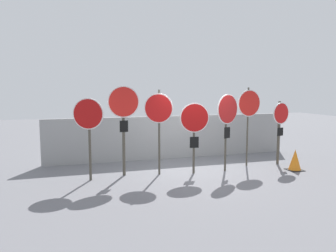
{
  "coord_description": "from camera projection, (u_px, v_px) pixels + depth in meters",
  "views": [
    {
      "loc": [
        -3.64,
        -9.24,
        2.55
      ],
      "look_at": [
        -0.82,
        0.0,
        1.44
      ],
      "focal_mm": 35.0,
      "sensor_mm": 36.0,
      "label": 1
    }
  ],
  "objects": [
    {
      "name": "stop_sign_5",
      "position": [
        249.0,
        108.0,
        10.61
      ],
      "size": [
        0.87,
        0.16,
        2.58
      ],
      "rotation": [
        0.0,
        0.0,
        0.13
      ],
      "color": "#474238",
      "rests_on": "ground"
    },
    {
      "name": "stop_sign_3",
      "position": [
        194.0,
        123.0,
        9.67
      ],
      "size": [
        0.87,
        0.18,
        2.13
      ],
      "rotation": [
        0.0,
        0.0,
        -0.15
      ],
      "color": "#474238",
      "rests_on": "ground"
    },
    {
      "name": "stop_sign_1",
      "position": [
        124.0,
        113.0,
        9.39
      ],
      "size": [
        0.91,
        0.15,
        2.62
      ],
      "rotation": [
        0.0,
        0.0,
        0.01
      ],
      "color": "#474238",
      "rests_on": "ground"
    },
    {
      "name": "stop_sign_6",
      "position": [
        280.0,
        122.0,
        10.88
      ],
      "size": [
        0.7,
        0.22,
        2.13
      ],
      "rotation": [
        0.0,
        0.0,
        0.24
      ],
      "color": "#474238",
      "rests_on": "ground"
    },
    {
      "name": "ground_plane",
      "position": [
        193.0,
        171.0,
        10.12
      ],
      "size": [
        40.0,
        40.0,
        0.0
      ],
      "primitive_type": "plane",
      "color": "slate"
    },
    {
      "name": "traffic_cone_0",
      "position": [
        295.0,
        160.0,
        10.23
      ],
      "size": [
        0.46,
        0.46,
        0.66
      ],
      "color": "black",
      "rests_on": "ground"
    },
    {
      "name": "stop_sign_4",
      "position": [
        227.0,
        115.0,
        9.93
      ],
      "size": [
        0.84,
        0.39,
        2.38
      ],
      "rotation": [
        0.0,
        0.0,
        0.41
      ],
      "color": "#474238",
      "rests_on": "ground"
    },
    {
      "name": "stop_sign_0",
      "position": [
        88.0,
        121.0,
        8.91
      ],
      "size": [
        0.8,
        0.37,
        2.3
      ],
      "rotation": [
        0.0,
        0.0,
        -0.41
      ],
      "color": "#474238",
      "rests_on": "ground"
    },
    {
      "name": "fence_back",
      "position": [
        173.0,
        137.0,
        11.98
      ],
      "size": [
        9.1,
        0.12,
        1.55
      ],
      "color": "gray",
      "rests_on": "ground"
    },
    {
      "name": "stop_sign_2",
      "position": [
        159.0,
        114.0,
        9.51
      ],
      "size": [
        0.76,
        0.47,
        2.52
      ],
      "rotation": [
        0.0,
        0.0,
        -0.54
      ],
      "color": "#474238",
      "rests_on": "ground"
    }
  ]
}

